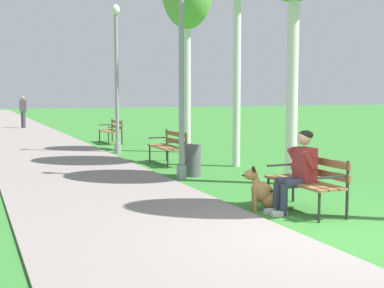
{
  "coord_description": "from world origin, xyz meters",
  "views": [
    {
      "loc": [
        -4.2,
        -5.32,
        1.81
      ],
      "look_at": [
        -0.54,
        3.47,
        0.9
      ],
      "focal_mm": 50.02,
      "sensor_mm": 36.0,
      "label": 1
    }
  ],
  "objects_px": {
    "lamp_post_mid": "(117,77)",
    "pedestrian_distant": "(23,112)",
    "litter_bin": "(193,160)",
    "park_bench_near": "(309,178)",
    "lamp_post_near": "(181,72)",
    "park_bench_far": "(112,129)",
    "dog_shepherd": "(266,194)",
    "person_seated_on_near_bench": "(299,168)",
    "park_bench_mid": "(169,144)"
  },
  "relations": [
    {
      "from": "park_bench_near",
      "to": "dog_shepherd",
      "type": "xyz_separation_m",
      "value": [
        -0.58,
        0.3,
        -0.25
      ]
    },
    {
      "from": "person_seated_on_near_bench",
      "to": "park_bench_near",
      "type": "bearing_deg",
      "value": 8.33
    },
    {
      "from": "dog_shepherd",
      "to": "park_bench_mid",
      "type": "bearing_deg",
      "value": 85.23
    },
    {
      "from": "park_bench_mid",
      "to": "litter_bin",
      "type": "xyz_separation_m",
      "value": [
        -0.2,
        -2.01,
        -0.16
      ]
    },
    {
      "from": "park_bench_mid",
      "to": "person_seated_on_near_bench",
      "type": "bearing_deg",
      "value": -90.9
    },
    {
      "from": "lamp_post_near",
      "to": "park_bench_far",
      "type": "bearing_deg",
      "value": 85.57
    },
    {
      "from": "park_bench_near",
      "to": "lamp_post_near",
      "type": "distance_m",
      "value": 4.0
    },
    {
      "from": "park_bench_near",
      "to": "lamp_post_near",
      "type": "bearing_deg",
      "value": 101.27
    },
    {
      "from": "pedestrian_distant",
      "to": "litter_bin",
      "type": "bearing_deg",
      "value": -83.71
    },
    {
      "from": "pedestrian_distant",
      "to": "park_bench_mid",
      "type": "bearing_deg",
      "value": -82.2
    },
    {
      "from": "park_bench_mid",
      "to": "dog_shepherd",
      "type": "relative_size",
      "value": 1.84
    },
    {
      "from": "lamp_post_mid",
      "to": "dog_shepherd",
      "type": "bearing_deg",
      "value": -89.35
    },
    {
      "from": "dog_shepherd",
      "to": "litter_bin",
      "type": "distance_m",
      "value": 3.57
    },
    {
      "from": "person_seated_on_near_bench",
      "to": "litter_bin",
      "type": "distance_m",
      "value": 3.91
    },
    {
      "from": "litter_bin",
      "to": "person_seated_on_near_bench",
      "type": "bearing_deg",
      "value": -88.47
    },
    {
      "from": "dog_shepherd",
      "to": "lamp_post_mid",
      "type": "bearing_deg",
      "value": 90.65
    },
    {
      "from": "dog_shepherd",
      "to": "lamp_post_mid",
      "type": "distance_m",
      "value": 8.8
    },
    {
      "from": "park_bench_near",
      "to": "pedestrian_distant",
      "type": "relative_size",
      "value": 0.91
    },
    {
      "from": "lamp_post_mid",
      "to": "pedestrian_distant",
      "type": "bearing_deg",
      "value": 97.13
    },
    {
      "from": "lamp_post_mid",
      "to": "litter_bin",
      "type": "relative_size",
      "value": 6.29
    },
    {
      "from": "dog_shepherd",
      "to": "pedestrian_distant",
      "type": "height_order",
      "value": "pedestrian_distant"
    },
    {
      "from": "litter_bin",
      "to": "dog_shepherd",
      "type": "bearing_deg",
      "value": -94.3
    },
    {
      "from": "person_seated_on_near_bench",
      "to": "dog_shepherd",
      "type": "relative_size",
      "value": 1.53
    },
    {
      "from": "park_bench_mid",
      "to": "lamp_post_near",
      "type": "distance_m",
      "value": 2.97
    },
    {
      "from": "dog_shepherd",
      "to": "lamp_post_near",
      "type": "distance_m",
      "value": 3.79
    },
    {
      "from": "park_bench_far",
      "to": "lamp_post_mid",
      "type": "distance_m",
      "value": 3.69
    },
    {
      "from": "litter_bin",
      "to": "park_bench_near",
      "type": "bearing_deg",
      "value": -85.39
    },
    {
      "from": "park_bench_far",
      "to": "pedestrian_distant",
      "type": "distance_m",
      "value": 9.69
    },
    {
      "from": "park_bench_mid",
      "to": "dog_shepherd",
      "type": "bearing_deg",
      "value": -94.77
    },
    {
      "from": "dog_shepherd",
      "to": "park_bench_near",
      "type": "bearing_deg",
      "value": -27.39
    },
    {
      "from": "dog_shepherd",
      "to": "park_bench_far",
      "type": "bearing_deg",
      "value": 87.39
    },
    {
      "from": "park_bench_far",
      "to": "dog_shepherd",
      "type": "xyz_separation_m",
      "value": [
        -0.54,
        -11.75,
        -0.25
      ]
    },
    {
      "from": "litter_bin",
      "to": "lamp_post_near",
      "type": "bearing_deg",
      "value": -139.94
    },
    {
      "from": "park_bench_near",
      "to": "park_bench_mid",
      "type": "bearing_deg",
      "value": 91.12
    },
    {
      "from": "park_bench_mid",
      "to": "pedestrian_distant",
      "type": "height_order",
      "value": "pedestrian_distant"
    },
    {
      "from": "dog_shepherd",
      "to": "pedestrian_distant",
      "type": "relative_size",
      "value": 0.5
    },
    {
      "from": "lamp_post_mid",
      "to": "pedestrian_distant",
      "type": "distance_m",
      "value": 12.79
    },
    {
      "from": "park_bench_near",
      "to": "park_bench_mid",
      "type": "height_order",
      "value": "same"
    },
    {
      "from": "park_bench_mid",
      "to": "person_seated_on_near_bench",
      "type": "distance_m",
      "value": 5.9
    },
    {
      "from": "dog_shepherd",
      "to": "litter_bin",
      "type": "height_order",
      "value": "dog_shepherd"
    },
    {
      "from": "park_bench_mid",
      "to": "lamp_post_mid",
      "type": "height_order",
      "value": "lamp_post_mid"
    },
    {
      "from": "person_seated_on_near_bench",
      "to": "lamp_post_near",
      "type": "height_order",
      "value": "lamp_post_near"
    },
    {
      "from": "park_bench_near",
      "to": "litter_bin",
      "type": "relative_size",
      "value": 2.14
    },
    {
      "from": "litter_bin",
      "to": "pedestrian_distant",
      "type": "height_order",
      "value": "pedestrian_distant"
    },
    {
      "from": "lamp_post_mid",
      "to": "park_bench_far",
      "type": "bearing_deg",
      "value": 78.76
    },
    {
      "from": "park_bench_near",
      "to": "park_bench_far",
      "type": "distance_m",
      "value": 12.05
    },
    {
      "from": "park_bench_near",
      "to": "dog_shepherd",
      "type": "height_order",
      "value": "park_bench_near"
    },
    {
      "from": "lamp_post_mid",
      "to": "park_bench_mid",
      "type": "bearing_deg",
      "value": -79.4
    },
    {
      "from": "person_seated_on_near_bench",
      "to": "lamp_post_near",
      "type": "distance_m",
      "value": 3.92
    },
    {
      "from": "lamp_post_mid",
      "to": "park_bench_near",
      "type": "bearing_deg",
      "value": -85.64
    }
  ]
}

